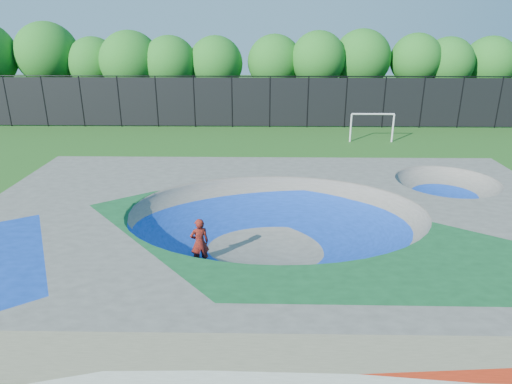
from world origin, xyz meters
TOP-DOWN VIEW (x-y plane):
  - ground at (0.00, 0.00)m, footprint 120.00×120.00m
  - skate_deck at (0.00, 0.00)m, footprint 22.00×14.00m
  - skater at (-2.64, -1.40)m, footprint 0.75×0.61m
  - skateboard at (-2.64, -1.40)m, footprint 0.79×0.57m
  - soccer_goal at (7.11, 16.32)m, footprint 3.07×0.12m
  - fence at (0.00, 21.00)m, footprint 48.09×0.09m
  - treeline at (-4.45, 25.64)m, footprint 52.93×7.24m

SIDE VIEW (x-z plane):
  - ground at x=0.00m, z-range 0.00..0.00m
  - skateboard at x=-2.64m, z-range 0.00..0.05m
  - skate_deck at x=0.00m, z-range 0.00..1.50m
  - skater at x=-2.64m, z-range 0.00..1.77m
  - soccer_goal at x=7.11m, z-range 0.39..2.41m
  - fence at x=0.00m, z-range 0.08..4.12m
  - treeline at x=-4.45m, z-range 0.76..8.95m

